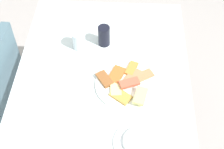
% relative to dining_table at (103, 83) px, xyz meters
% --- Properties ---
extents(ground_plane, '(6.00, 6.00, 0.00)m').
position_rel_dining_table_xyz_m(ground_plane, '(0.00, 0.00, -0.67)').
color(ground_plane, '#AFA5A3').
extents(dining_table, '(1.20, 0.91, 0.75)m').
position_rel_dining_table_xyz_m(dining_table, '(0.00, 0.00, 0.00)').
color(dining_table, silver).
rests_on(dining_table, ground_plane).
extents(pide_platter, '(0.32, 0.32, 0.05)m').
position_rel_dining_table_xyz_m(pide_platter, '(-0.07, -0.13, 0.09)').
color(pide_platter, white).
rests_on(pide_platter, dining_table).
extents(salad_plate_greens, '(0.21, 0.21, 0.04)m').
position_rel_dining_table_xyz_m(salad_plate_greens, '(-0.40, -0.18, 0.09)').
color(salad_plate_greens, white).
rests_on(salad_plate_greens, dining_table).
extents(soda_can, '(0.08, 0.08, 0.12)m').
position_rel_dining_table_xyz_m(soda_can, '(0.22, 0.01, 0.14)').
color(soda_can, black).
rests_on(soda_can, dining_table).
extents(drinking_glass, '(0.07, 0.07, 0.11)m').
position_rel_dining_table_xyz_m(drinking_glass, '(0.19, 0.14, 0.13)').
color(drinking_glass, silver).
rests_on(drinking_glass, dining_table).
extents(paper_napkin, '(0.21, 0.21, 0.00)m').
position_rel_dining_table_xyz_m(paper_napkin, '(-0.38, 0.25, 0.08)').
color(paper_napkin, white).
rests_on(paper_napkin, dining_table).
extents(fork, '(0.17, 0.06, 0.00)m').
position_rel_dining_table_xyz_m(fork, '(-0.38, 0.23, 0.08)').
color(fork, silver).
rests_on(fork, paper_napkin).
extents(spoon, '(0.20, 0.06, 0.00)m').
position_rel_dining_table_xyz_m(spoon, '(-0.38, 0.26, 0.08)').
color(spoon, silver).
rests_on(spoon, paper_napkin).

